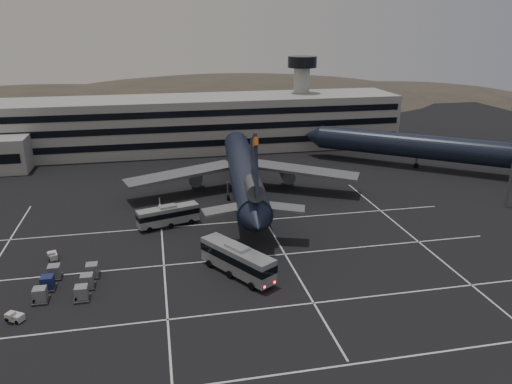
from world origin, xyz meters
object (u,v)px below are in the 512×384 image
bus_near (237,259)px  bus_far (168,215)px  uld_cluster (67,282)px  trijet_main (244,172)px  tug_a (53,255)px

bus_near → bus_far: (-8.65, 19.48, -0.39)m
uld_cluster → trijet_main: bearing=46.4°
trijet_main → bus_near: trijet_main is taller
trijet_main → bus_far: trijet_main is taller
bus_far → uld_cluster: 23.21m
bus_near → bus_far: size_ratio=1.13×
tug_a → bus_far: bearing=12.1°
trijet_main → uld_cluster: 42.41m
bus_near → tug_a: size_ratio=5.39×
bus_far → tug_a: 19.59m
bus_near → trijet_main: bearing=46.1°
trijet_main → bus_far: bearing=-136.0°
bus_near → bus_far: bus_near is taller
bus_near → uld_cluster: bus_near is taller
trijet_main → uld_cluster: bearing=-127.6°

